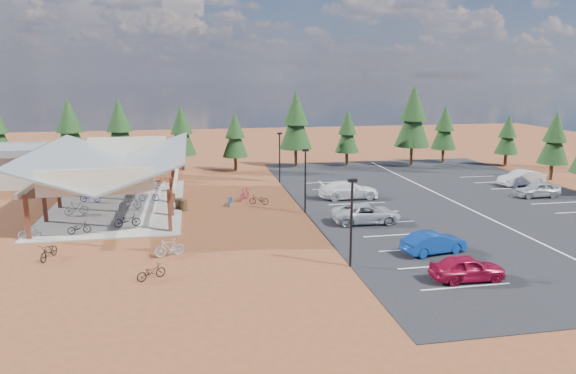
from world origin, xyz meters
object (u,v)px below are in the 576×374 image
Objects in this scene: lamp_post_0 at (351,217)px; bike_7 at (163,181)px; bike_5 at (130,203)px; bike_16 at (259,200)px; trash_bin_0 at (179,204)px; car_0 at (467,268)px; car_8 at (537,189)px; lamp_post_2 at (280,154)px; trash_bin_1 at (184,205)px; bike_0 at (79,228)px; bike_2 at (90,197)px; car_9 at (521,178)px; lamp_post_1 at (305,176)px; car_2 at (366,213)px; bike_13 at (170,248)px; bike_14 at (230,200)px; bike_3 at (90,183)px; bike_12 at (151,272)px; bike_1 at (76,208)px; car_3 at (349,190)px; bike_6 at (149,196)px; bike_15 at (245,194)px; bike_9 at (30,232)px; car_1 at (434,243)px; bike_pavilion at (115,161)px; bike_4 at (127,220)px.

lamp_post_0 is 3.47× the size of bike_7.
bike_5 reaches higher than bike_16.
trash_bin_0 is 0.23× the size of car_0.
lamp_post_2 is at bearing -115.26° from car_8.
bike_0 is (-7.01, -5.26, 0.05)m from trash_bin_1.
car_9 reaches higher than bike_2.
car_2 is at bearing -44.23° from lamp_post_1.
bike_13 is at bearing -146.55° from bike_0.
bike_0 is at bearing 154.17° from bike_5.
bike_14 is at bearing 110.15° from lamp_post_0.
bike_12 is (7.50, -24.53, -0.16)m from bike_3.
bike_16 is (7.82, 15.21, 0.00)m from bike_12.
bike_3 is (-0.83, 10.33, -0.05)m from bike_1.
lamp_post_0 reaches higher than car_9.
bike_7 is 22.16m from car_2.
lamp_post_2 is at bearing -98.44° from bike_7.
lamp_post_1 is at bearing -16.74° from trash_bin_0.
bike_5 is 0.34× the size of car_3.
bike_6 is 0.98× the size of bike_15.
lamp_post_1 is 7.15m from bike_14.
car_1 reaches higher than bike_9.
bike_2 is at bearing 155.64° from trash_bin_0.
bike_3 is 36.80m from car_0.
trash_bin_0 is 0.50× the size of bike_13.
car_0 reaches higher than bike_16.
bike_15 is 0.44× the size of car_8.
lamp_post_1 reaches higher than bike_6.
bike_14 reaches higher than bike_12.
car_0 is (20.50, -20.15, -3.11)m from bike_pavilion.
car_8 is at bearing -154.40° from bike_15.
car_3 reaches higher than car_0.
bike_0 is 1.03× the size of bike_9.
car_9 is (23.29, 5.97, -2.17)m from lamp_post_1.
trash_bin_0 is 0.66m from trash_bin_1.
lamp_post_2 reaches higher than trash_bin_0.
car_8 reaches higher than bike_5.
bike_13 is at bearing -163.43° from bike_4.
bike_9 is 23.51m from car_2.
bike_6 is 1.01× the size of bike_14.
bike_9 is at bearing -178.93° from bike_2.
bike_7 is 20.54m from bike_13.
car_1 is (5.69, -10.85, -2.27)m from lamp_post_1.
car_3 is (10.52, 0.39, 0.35)m from bike_14.
bike_2 is at bearing -81.66° from bike_16.
bike_16 is at bearing 153.27° from bike_15.
lamp_post_1 is at bearing -14.44° from trash_bin_1.
lamp_post_0 is 2.86× the size of bike_2.
bike_14 is (5.42, 15.39, 0.02)m from bike_12.
bike_7 is 0.38× the size of car_0.
bike_9 is at bearing 169.61° from bike_3.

